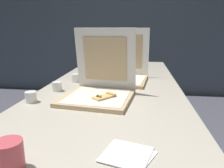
% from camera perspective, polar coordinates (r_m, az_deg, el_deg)
% --- Properties ---
extents(wall_back, '(10.00, 0.10, 2.60)m').
position_cam_1_polar(wall_back, '(3.81, 4.87, 17.15)').
color(wall_back, '#4C5660').
rests_on(wall_back, ground).
extents(table, '(0.92, 2.39, 0.72)m').
position_cam_1_polar(table, '(1.52, 0.13, -2.06)').
color(table, '#BCB29E').
rests_on(table, ground).
extents(pizza_box_front, '(0.42, 0.42, 0.39)m').
position_cam_1_polar(pizza_box_front, '(1.23, -3.33, -1.16)').
color(pizza_box_front, tan).
rests_on(pizza_box_front, table).
extents(pizza_box_middle, '(0.41, 0.43, 0.40)m').
position_cam_1_polar(pizza_box_middle, '(1.66, 2.66, 2.88)').
color(pizza_box_middle, tan).
rests_on(pizza_box_middle, table).
extents(cup_white_near_left, '(0.06, 0.06, 0.06)m').
position_cam_1_polar(cup_white_near_left, '(1.25, -20.59, -3.22)').
color(cup_white_near_left, white).
rests_on(cup_white_near_left, table).
extents(cup_white_near_center, '(0.06, 0.06, 0.06)m').
position_cam_1_polar(cup_white_near_center, '(1.42, -14.28, -0.63)').
color(cup_white_near_center, white).
rests_on(cup_white_near_center, table).
extents(cup_white_mid, '(0.06, 0.06, 0.06)m').
position_cam_1_polar(cup_white_mid, '(1.64, -9.53, 1.58)').
color(cup_white_mid, white).
rests_on(cup_white_mid, table).
extents(cup_printed_front, '(0.08, 0.08, 0.09)m').
position_cam_1_polar(cup_printed_front, '(0.69, -25.51, -16.83)').
color(cup_printed_front, '#D14C56').
rests_on(cup_printed_front, table).
extents(napkin_pile, '(0.19, 0.18, 0.01)m').
position_cam_1_polar(napkin_pile, '(0.71, 4.63, -18.05)').
color(napkin_pile, white).
rests_on(napkin_pile, table).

